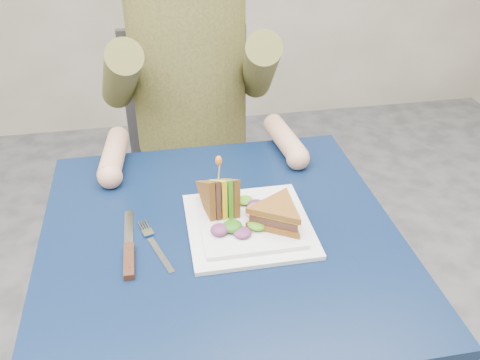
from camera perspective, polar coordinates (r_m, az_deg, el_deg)
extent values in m
cube|color=black|center=(1.09, -2.20, -6.52)|extent=(0.75, 0.75, 0.03)
cylinder|color=#595B5E|center=(1.58, -15.46, -10.50)|extent=(0.04, 0.04, 0.70)
cylinder|color=#595B5E|center=(1.62, 7.69, -7.95)|extent=(0.04, 0.04, 0.70)
cube|color=#47474C|center=(1.76, -5.10, -0.10)|extent=(0.42, 0.40, 0.04)
cube|color=#47474C|center=(1.80, -6.12, 9.71)|extent=(0.42, 0.03, 0.46)
cylinder|color=#47474C|center=(1.76, -10.03, -10.09)|extent=(0.02, 0.02, 0.43)
cylinder|color=#47474C|center=(1.79, 1.67, -8.80)|extent=(0.02, 0.02, 0.43)
cylinder|color=#47474C|center=(2.03, -10.36, -3.56)|extent=(0.02, 0.02, 0.43)
cylinder|color=#47474C|center=(2.05, -0.28, -2.52)|extent=(0.02, 0.02, 0.43)
cylinder|color=brown|center=(1.55, -5.80, 12.59)|extent=(0.34, 0.34, 0.52)
cylinder|color=brown|center=(1.46, -13.27, 11.16)|extent=(0.15, 0.39, 0.31)
cylinder|color=tan|center=(1.33, -13.98, 2.79)|extent=(0.08, 0.20, 0.06)
sphere|color=tan|center=(1.25, -14.39, 0.39)|extent=(0.06, 0.06, 0.06)
cylinder|color=brown|center=(1.49, 2.19, 12.46)|extent=(0.15, 0.39, 0.31)
cylinder|color=tan|center=(1.37, 5.09, 4.58)|extent=(0.08, 0.20, 0.06)
sphere|color=tan|center=(1.29, 6.51, 2.42)|extent=(0.06, 0.06, 0.06)
cube|color=white|center=(1.09, 1.00, -5.10)|extent=(0.26, 0.26, 0.01)
cube|color=white|center=(1.08, 1.00, -4.69)|extent=(0.21, 0.21, 0.01)
cube|color=silver|center=(1.03, -8.89, -8.34)|extent=(0.05, 0.11, 0.00)
cube|color=silver|center=(1.09, -10.30, -5.81)|extent=(0.03, 0.03, 0.00)
cube|color=silver|center=(1.11, -11.12, -5.12)|extent=(0.01, 0.03, 0.00)
cube|color=silver|center=(1.11, -10.87, -5.05)|extent=(0.01, 0.03, 0.00)
cube|color=silver|center=(1.11, -10.63, -4.98)|extent=(0.01, 0.03, 0.00)
cube|color=silver|center=(1.11, -10.39, -4.91)|extent=(0.01, 0.03, 0.00)
cube|color=silver|center=(1.11, -12.38, -5.50)|extent=(0.02, 0.14, 0.00)
cube|color=black|center=(1.03, -12.34, -8.86)|extent=(0.02, 0.10, 0.01)
cylinder|color=silver|center=(1.04, -12.41, -7.67)|extent=(0.01, 0.01, 0.00)
cylinder|color=silver|center=(1.00, -12.37, -9.51)|extent=(0.01, 0.01, 0.00)
cylinder|color=tan|center=(1.05, -2.37, 0.88)|extent=(0.01, 0.01, 0.06)
ellipsoid|color=orange|center=(1.04, -2.41, 2.19)|extent=(0.01, 0.01, 0.02)
torus|color=#9E4C7A|center=(1.08, 1.74, -3.60)|extent=(0.04, 0.04, 0.02)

